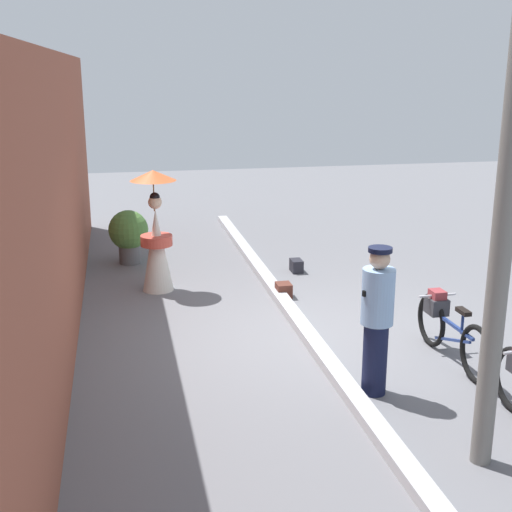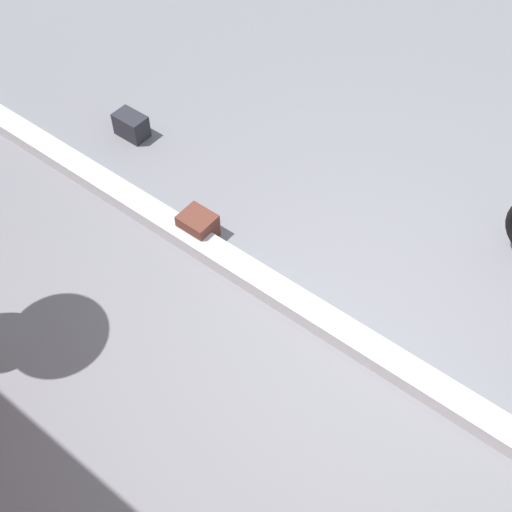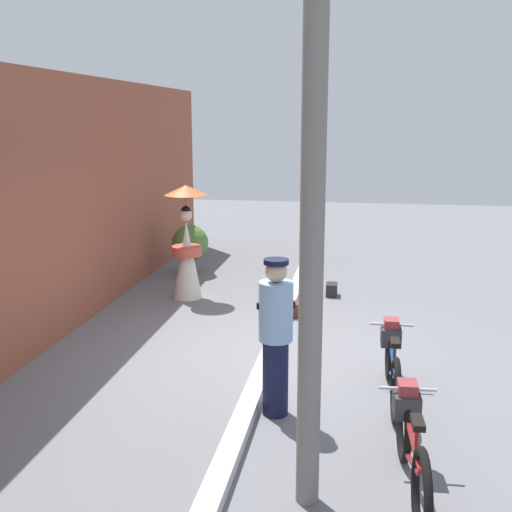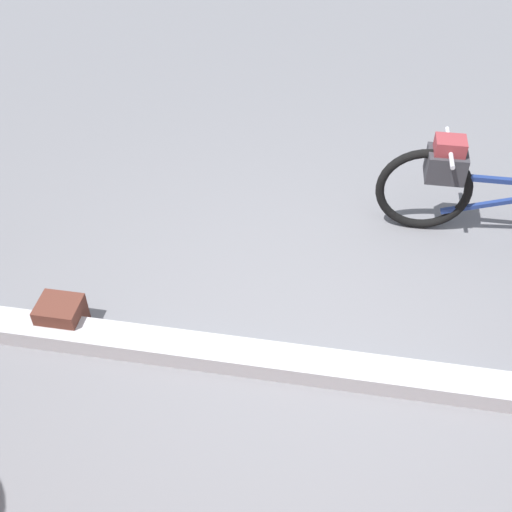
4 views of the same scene
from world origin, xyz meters
The scene contains 4 objects.
ground_plane centered at (0.00, 0.00, 0.00)m, with size 30.00×30.00×0.00m, color slate.
sidewalk_curb centered at (0.00, 0.00, 0.06)m, with size 14.00×0.20×0.12m, color #B2B2B7.
backpack_on_pavement centered at (1.57, -0.10, 0.11)m, with size 0.26×0.22×0.22m.
backpack_spare centered at (2.81, -0.63, 0.11)m, with size 0.28×0.18×0.21m.
Camera 2 is at (-0.85, 2.29, 3.88)m, focal length 46.63 mm.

